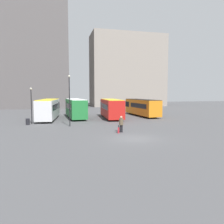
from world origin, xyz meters
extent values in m
plane|color=#4C4C4F|center=(0.00, 0.00, 0.00)|extent=(160.00, 160.00, 0.00)
cube|color=#5B5656|center=(-19.16, 51.30, 17.65)|extent=(30.75, 16.70, 35.30)
cube|color=gray|center=(15.84, 51.30, 11.65)|extent=(24.12, 10.91, 23.30)
cube|color=silver|center=(-8.42, 17.72, 1.73)|extent=(3.55, 11.17, 2.91)
cube|color=black|center=(-7.96, 22.20, 2.09)|extent=(2.66, 2.26, 1.11)
cube|color=black|center=(-8.52, 16.74, 2.09)|extent=(3.17, 7.24, 0.87)
cube|color=yellow|center=(-8.42, 17.72, 3.23)|extent=(3.33, 10.93, 0.08)
cylinder|color=black|center=(-8.07, 21.11, 0.50)|extent=(2.42, 1.23, 1.00)
cylinder|color=black|center=(-8.77, 14.34, 0.50)|extent=(2.42, 1.23, 1.00)
cube|color=#237A38|center=(-4.01, 18.76, 1.72)|extent=(3.00, 10.43, 2.93)
cube|color=black|center=(-4.25, 22.98, 2.08)|extent=(2.56, 2.03, 1.11)
cube|color=black|center=(-3.95, 17.83, 2.08)|extent=(2.82, 6.72, 0.88)
cube|color=white|center=(-4.01, 18.76, 3.22)|extent=(2.80, 10.21, 0.08)
cylinder|color=black|center=(-4.19, 21.95, 0.46)|extent=(2.36, 1.06, 0.93)
cylinder|color=black|center=(-3.82, 15.57, 0.46)|extent=(2.36, 1.06, 0.93)
cube|color=red|center=(1.93, 16.85, 1.70)|extent=(3.21, 9.91, 2.88)
cube|color=black|center=(2.20, 20.84, 2.06)|extent=(2.71, 1.97, 1.09)
cube|color=black|center=(1.87, 15.97, 2.06)|extent=(3.00, 6.40, 0.86)
cube|color=yellow|center=(1.93, 16.85, 3.18)|extent=(2.99, 9.70, 0.08)
cylinder|color=black|center=(2.13, 19.87, 0.48)|extent=(2.51, 1.12, 0.96)
cylinder|color=black|center=(1.72, 13.83, 0.48)|extent=(2.51, 1.12, 0.96)
cube|color=orange|center=(8.42, 19.24, 1.66)|extent=(3.02, 11.05, 2.76)
cube|color=black|center=(8.19, 23.73, 2.00)|extent=(2.60, 2.14, 1.05)
cube|color=black|center=(8.47, 18.26, 2.00)|extent=(2.85, 7.12, 0.83)
cube|color=black|center=(8.42, 19.24, 3.08)|extent=(2.81, 10.83, 0.08)
cylinder|color=black|center=(8.25, 22.63, 0.51)|extent=(2.41, 1.14, 1.02)
cylinder|color=black|center=(8.60, 15.86, 0.51)|extent=(2.41, 1.14, 1.02)
cylinder|color=black|center=(-0.35, 3.46, 0.41)|extent=(0.20, 0.20, 0.82)
cylinder|color=black|center=(-0.18, 3.40, 0.41)|extent=(0.20, 0.20, 0.82)
cylinder|color=brown|center=(-0.26, 3.43, 1.17)|extent=(0.59, 0.59, 0.71)
sphere|color=tan|center=(-0.26, 3.43, 1.66)|extent=(0.27, 0.27, 0.27)
cube|color=#B7232D|center=(-0.65, 3.09, 0.31)|extent=(0.27, 0.38, 0.62)
cube|color=black|center=(-0.69, 2.97, 0.76)|extent=(0.09, 0.05, 0.28)
cylinder|color=black|center=(-10.48, 12.60, 2.40)|extent=(0.12, 0.12, 4.80)
sphere|color=beige|center=(-10.48, 12.60, 4.88)|extent=(0.28, 0.28, 0.28)
cylinder|color=black|center=(-5.48, 9.13, 3.16)|extent=(0.12, 0.12, 6.32)
sphere|color=beige|center=(-5.48, 9.13, 6.41)|extent=(0.28, 0.28, 0.28)
cylinder|color=black|center=(-10.94, 11.91, 0.42)|extent=(0.52, 0.52, 0.85)
camera|label=1|loc=(-6.91, -19.21, 4.29)|focal=35.00mm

